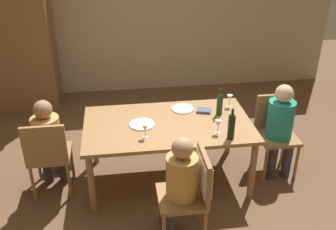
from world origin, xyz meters
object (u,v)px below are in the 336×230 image
at_px(person_man_guest, 48,139).
at_px(wine_glass_centre, 230,98).
at_px(chair_near, 195,184).
at_px(person_woman_host, 281,124).
at_px(wine_glass_near_right, 218,124).
at_px(wine_bottle_tall_green, 220,103).
at_px(armoire_cabinet, 15,39).
at_px(dining_table, 168,129).
at_px(handbag, 58,162).
at_px(chair_left_end, 48,153).
at_px(dinner_plate_host, 142,124).
at_px(wine_glass_near_left, 145,128).
at_px(wine_bottle_dark_red, 231,125).
at_px(person_man_bearded, 179,182).
at_px(chair_right_end, 275,128).
at_px(dinner_plate_guest_left, 183,109).

relative_size(person_man_guest, wine_glass_centre, 7.42).
distance_m(chair_near, wine_glass_centre, 1.40).
relative_size(person_woman_host, wine_glass_near_right, 7.55).
bearing_deg(wine_bottle_tall_green, armoire_cabinet, 140.67).
xyz_separation_m(dining_table, wine_bottle_tall_green, (0.61, 0.12, 0.22)).
bearing_deg(handbag, chair_left_end, -90.00).
distance_m(chair_left_end, person_woman_host, 2.60).
relative_size(dinner_plate_host, handbag, 1.00).
distance_m(wine_glass_near_left, wine_glass_near_right, 0.76).
xyz_separation_m(person_man_guest, wine_glass_near_left, (1.03, -0.29, 0.21)).
bearing_deg(wine_bottle_tall_green, wine_bottle_dark_red, -91.98).
xyz_separation_m(person_man_bearded, handbag, (-1.27, 1.26, -0.53)).
xyz_separation_m(dining_table, wine_glass_near_left, (-0.27, -0.27, 0.18)).
xyz_separation_m(chair_right_end, handbag, (-2.60, 0.26, -0.42)).
bearing_deg(wine_bottle_dark_red, wine_glass_centre, 75.11).
relative_size(chair_near, person_man_bearded, 0.84).
distance_m(armoire_cabinet, dining_table, 3.07).
xyz_separation_m(armoire_cabinet, chair_near, (2.14, -3.18, -0.50)).
distance_m(dining_table, person_woman_host, 1.30).
height_order(armoire_cabinet, wine_glass_near_left, armoire_cabinet).
xyz_separation_m(armoire_cabinet, wine_bottle_tall_green, (2.63, -2.15, -0.21)).
xyz_separation_m(person_woman_host, wine_bottle_tall_green, (-0.69, 0.15, 0.24)).
bearing_deg(person_woman_host, dinner_plate_guest_left, -17.23).
height_order(chair_left_end, handbag, chair_left_end).
relative_size(wine_glass_near_left, wine_glass_near_right, 1.00).
bearing_deg(wine_bottle_tall_green, wine_glass_near_left, -156.15).
height_order(dining_table, person_man_guest, person_man_guest).
bearing_deg(dinner_plate_host, wine_glass_near_left, -87.30).
bearing_deg(wine_glass_centre, armoire_cabinet, 144.82).
bearing_deg(wine_glass_near_left, person_man_guest, 164.14).
bearing_deg(dinner_plate_host, armoire_cabinet, 127.34).
relative_size(dinner_plate_guest_left, handbag, 0.95).
bearing_deg(armoire_cabinet, dinner_plate_host, -52.66).
distance_m(chair_left_end, wine_bottle_dark_red, 1.95).
bearing_deg(person_man_bearded, wine_glass_centre, -33.58).
bearing_deg(wine_glass_centre, dining_table, -158.64).
bearing_deg(handbag, chair_right_end, -5.78).
height_order(person_man_guest, wine_glass_near_left, person_man_guest).
distance_m(chair_near, person_woman_host, 1.47).
bearing_deg(person_man_guest, wine_glass_near_left, -15.86).
xyz_separation_m(dining_table, wine_glass_near_right, (0.49, -0.28, 0.18)).
distance_m(dining_table, wine_glass_centre, 0.85).
height_order(dining_table, dinner_plate_guest_left, dinner_plate_guest_left).
bearing_deg(person_man_guest, armoire_cabinet, 107.75).
height_order(wine_bottle_tall_green, wine_glass_near_left, wine_bottle_tall_green).
height_order(chair_right_end, chair_left_end, same).
xyz_separation_m(wine_glass_near_left, dinner_plate_guest_left, (0.49, 0.57, -0.10)).
xyz_separation_m(chair_left_end, handbag, (0.00, 0.44, -0.42)).
bearing_deg(person_woman_host, dinner_plate_host, -1.07).
relative_size(wine_bottle_tall_green, wine_glass_near_right, 2.19).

